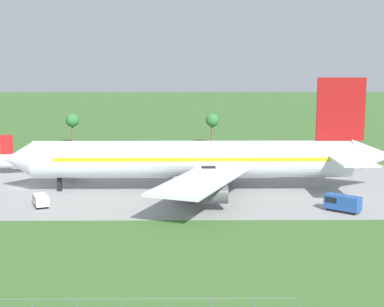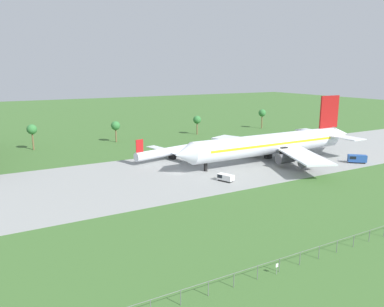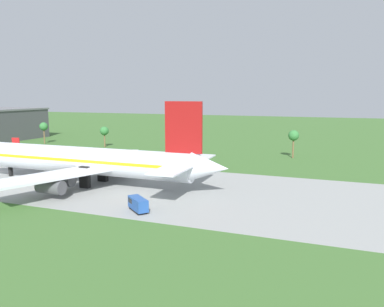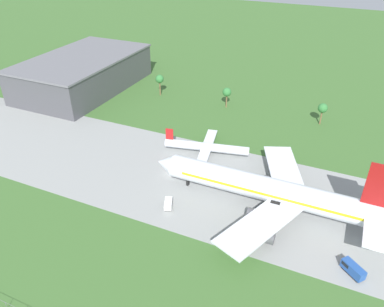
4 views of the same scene
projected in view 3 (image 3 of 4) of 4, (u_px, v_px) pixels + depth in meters
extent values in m
cylinder|color=silver|center=(84.00, 160.00, 90.14)|extent=(55.95, 6.50, 6.50)
cone|color=silver|center=(210.00, 167.00, 78.83)|extent=(8.12, 6.17, 6.17)
cube|color=yellow|center=(84.00, 158.00, 90.07)|extent=(47.56, 6.63, 0.65)
cube|color=maroon|center=(183.00, 127.00, 79.64)|extent=(8.45, 0.50, 11.05)
cube|color=silver|center=(185.00, 163.00, 80.75)|extent=(5.85, 26.00, 0.30)
cube|color=silver|center=(52.00, 176.00, 78.14)|extent=(17.32, 26.65, 0.44)
cube|color=silver|center=(117.00, 157.00, 101.53)|extent=(17.32, 26.65, 0.44)
cylinder|color=#4C4C51|center=(62.00, 179.00, 83.48)|extent=(5.85, 2.92, 2.92)
cylinder|color=#4C4C51|center=(51.00, 187.00, 76.56)|extent=(5.85, 2.92, 2.92)
cylinder|color=#4C4C51|center=(102.00, 167.00, 97.89)|extent=(5.85, 2.92, 2.92)
cylinder|color=#4C4C51|center=(124.00, 163.00, 102.97)|extent=(5.85, 2.92, 2.92)
cube|color=black|center=(10.00, 167.00, 98.88)|extent=(0.70, 0.90, 5.06)
cube|color=black|center=(85.00, 177.00, 86.36)|extent=(2.40, 1.20, 5.06)
cube|color=black|center=(103.00, 171.00, 92.96)|extent=(2.40, 1.20, 5.06)
cylinder|color=silver|center=(54.00, 155.00, 116.35)|extent=(27.84, 8.57, 2.81)
cube|color=red|center=(16.00, 144.00, 117.71)|extent=(2.52, 0.76, 3.93)
cube|color=silver|center=(54.00, 156.00, 116.40)|extent=(8.54, 25.23, 0.24)
cube|color=black|center=(54.00, 160.00, 116.56)|extent=(1.70, 2.72, 2.67)
cube|color=black|center=(138.00, 210.00, 69.23)|extent=(4.73, 4.35, 0.40)
cube|color=#234C99|center=(138.00, 204.00, 69.03)|extent=(5.49, 5.03, 2.18)
cube|color=black|center=(135.00, 200.00, 70.27)|extent=(2.78, 2.79, 0.90)
cylinder|color=brown|center=(105.00, 140.00, 153.50)|extent=(0.56, 0.56, 6.10)
sphere|color=#337538|center=(104.00, 131.00, 152.93)|extent=(3.60, 3.60, 3.60)
cylinder|color=brown|center=(191.00, 144.00, 140.22)|extent=(0.56, 0.56, 6.11)
sphere|color=#337538|center=(191.00, 134.00, 139.65)|extent=(3.60, 3.60, 3.60)
cylinder|color=brown|center=(44.00, 136.00, 164.37)|extent=(0.56, 0.56, 6.98)
sphere|color=#337538|center=(44.00, 126.00, 163.73)|extent=(3.60, 3.60, 3.60)
cylinder|color=brown|center=(293.00, 148.00, 127.03)|extent=(0.56, 0.56, 7.14)
sphere|color=#337538|center=(294.00, 135.00, 126.38)|extent=(3.60, 3.60, 3.60)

